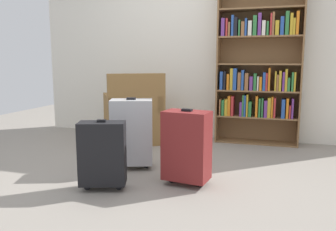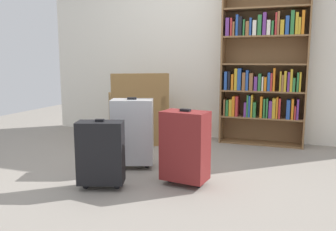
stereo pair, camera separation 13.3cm
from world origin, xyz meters
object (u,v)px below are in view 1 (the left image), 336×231
object	(u,v)px
suitcase_silver	(132,132)
suitcase_black	(102,153)
armchair	(134,118)
mug	(167,143)
bookshelf	(258,67)
suitcase_dark_red	(187,146)

from	to	relation	value
suitcase_silver	suitcase_black	world-z (taller)	suitcase_silver
armchair	mug	size ratio (longest dim) A/B	8.05
bookshelf	armchair	world-z (taller)	bookshelf
armchair	suitcase_black	size ratio (longest dim) A/B	1.64
bookshelf	mug	world-z (taller)	bookshelf
bookshelf	suitcase_dark_red	bearing A→B (deg)	-105.58
suitcase_dark_red	armchair	bearing A→B (deg)	128.20
bookshelf	armchair	bearing A→B (deg)	-164.71
suitcase_dark_red	suitcase_black	distance (m)	0.71
suitcase_dark_red	suitcase_silver	size ratio (longest dim) A/B	0.94
suitcase_silver	armchair	bearing A→B (deg)	111.86
bookshelf	armchair	distance (m)	1.71
suitcase_dark_red	mug	bearing A→B (deg)	114.71
suitcase_dark_red	bookshelf	bearing A→B (deg)	74.42
armchair	suitcase_silver	xyz separation A→B (m)	(0.42, -1.04, 0.05)
armchair	suitcase_black	xyz separation A→B (m)	(0.41, -1.64, -0.01)
bookshelf	mug	distance (m)	1.49
suitcase_dark_red	suitcase_silver	xyz separation A→B (m)	(-0.63, 0.29, 0.02)
bookshelf	suitcase_black	xyz separation A→B (m)	(-1.12, -2.06, -0.66)
armchair	suitcase_silver	distance (m)	1.12
mug	armchair	bearing A→B (deg)	166.55
bookshelf	suitcase_black	bearing A→B (deg)	-118.44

